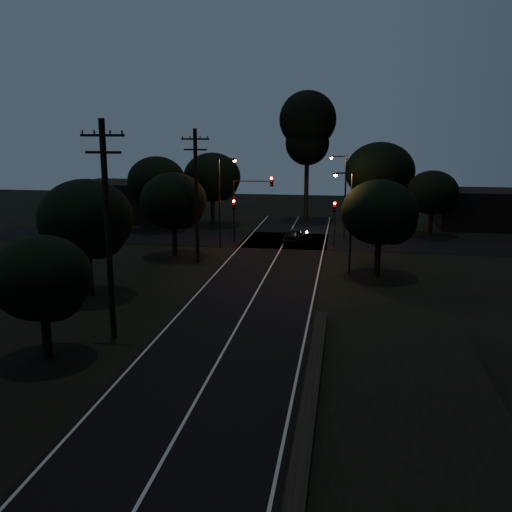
% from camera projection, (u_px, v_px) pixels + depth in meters
% --- Properties ---
extents(road_surface, '(60.00, 70.00, 0.03)m').
position_uv_depth(road_surface, '(270.00, 267.00, 44.00)').
color(road_surface, black).
rests_on(road_surface, ground).
extents(retaining_wall, '(6.93, 26.00, 1.60)m').
position_uv_depth(retaining_wall, '(415.00, 499.00, 15.60)').
color(retaining_wall, black).
rests_on(retaining_wall, ground).
extents(utility_pole_mid, '(2.20, 0.30, 11.00)m').
position_uv_depth(utility_pole_mid, '(108.00, 228.00, 28.13)').
color(utility_pole_mid, black).
rests_on(utility_pole_mid, ground).
extents(utility_pole_far, '(2.20, 0.30, 10.50)m').
position_uv_depth(utility_pole_far, '(196.00, 194.00, 44.56)').
color(utility_pole_far, black).
rests_on(utility_pole_far, ground).
extents(tree_left_b, '(4.59, 4.59, 5.83)m').
position_uv_depth(tree_left_b, '(44.00, 281.00, 25.86)').
color(tree_left_b, black).
rests_on(tree_left_b, ground).
extents(tree_left_c, '(5.91, 5.91, 7.47)m').
position_uv_depth(tree_left_c, '(88.00, 221.00, 35.61)').
color(tree_left_c, black).
rests_on(tree_left_c, ground).
extents(tree_left_d, '(5.51, 5.51, 6.99)m').
position_uv_depth(tree_left_d, '(175.00, 202.00, 46.95)').
color(tree_left_d, black).
rests_on(tree_left_d, ground).
extents(tree_far_nw, '(6.25, 6.25, 7.92)m').
position_uv_depth(tree_far_nw, '(214.00, 178.00, 62.28)').
color(tree_far_nw, black).
rests_on(tree_far_nw, ground).
extents(tree_far_w, '(6.02, 6.02, 7.67)m').
position_uv_depth(tree_far_w, '(158.00, 182.00, 59.23)').
color(tree_far_w, black).
rests_on(tree_far_w, ground).
extents(tree_far_ne, '(7.22, 7.22, 9.13)m').
position_uv_depth(tree_far_ne, '(382.00, 173.00, 59.34)').
color(tree_far_ne, black).
rests_on(tree_far_ne, ground).
extents(tree_far_e, '(5.10, 5.10, 6.47)m').
position_uv_depth(tree_far_e, '(434.00, 194.00, 56.12)').
color(tree_far_e, black).
rests_on(tree_far_e, ground).
extents(tree_right_a, '(5.50, 5.50, 7.00)m').
position_uv_depth(tree_right_a, '(382.00, 214.00, 40.57)').
color(tree_right_a, black).
rests_on(tree_right_a, ground).
extents(tall_pine, '(6.46, 6.46, 14.68)m').
position_uv_depth(tall_pine, '(308.00, 127.00, 64.53)').
color(tall_pine, black).
rests_on(tall_pine, ground).
extents(building_left, '(10.00, 8.00, 4.40)m').
position_uv_depth(building_left, '(125.00, 201.00, 66.69)').
color(building_left, black).
rests_on(building_left, ground).
extents(building_right, '(9.00, 7.00, 4.00)m').
position_uv_depth(building_right, '(480.00, 209.00, 61.59)').
color(building_right, black).
rests_on(building_right, ground).
extents(signal_left, '(0.28, 0.35, 4.10)m').
position_uv_depth(signal_left, '(234.00, 213.00, 52.63)').
color(signal_left, black).
rests_on(signal_left, ground).
extents(signal_right, '(0.28, 0.35, 4.10)m').
position_uv_depth(signal_right, '(334.00, 215.00, 51.22)').
color(signal_right, black).
rests_on(signal_right, ground).
extents(signal_mast, '(3.70, 0.35, 6.25)m').
position_uv_depth(signal_mast, '(252.00, 197.00, 52.04)').
color(signal_mast, black).
rests_on(signal_mast, ground).
extents(streetlight_a, '(1.66, 0.26, 8.00)m').
position_uv_depth(streetlight_a, '(222.00, 196.00, 50.42)').
color(streetlight_a, black).
rests_on(streetlight_a, ground).
extents(streetlight_b, '(1.66, 0.26, 8.00)m').
position_uv_depth(streetlight_b, '(343.00, 191.00, 54.58)').
color(streetlight_b, black).
rests_on(streetlight_b, ground).
extents(streetlight_c, '(1.46, 0.26, 7.50)m').
position_uv_depth(streetlight_c, '(349.00, 216.00, 41.08)').
color(streetlight_c, black).
rests_on(streetlight_c, ground).
extents(car, '(2.37, 4.21, 1.35)m').
position_uv_depth(car, '(295.00, 235.00, 53.47)').
color(car, black).
rests_on(car, ground).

